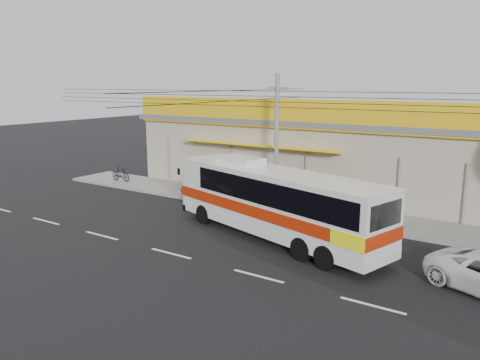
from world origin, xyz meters
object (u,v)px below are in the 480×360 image
object	(u,v)px
coach_bus	(278,200)
motorbike_red	(195,188)
utility_pole	(277,98)
motorbike_dark	(121,174)

from	to	relation	value
coach_bus	motorbike_red	xyz separation A→B (m)	(-7.54, 3.85, -1.18)
motorbike_red	utility_pole	xyz separation A→B (m)	(5.17, 0.31, 5.22)
motorbike_red	utility_pole	bearing A→B (deg)	-110.55
motorbike_red	motorbike_dark	distance (m)	6.76
motorbike_red	motorbike_dark	bearing A→B (deg)	61.16
motorbike_dark	motorbike_red	bearing A→B (deg)	-95.79
motorbike_red	utility_pole	world-z (taller)	utility_pole
coach_bus	utility_pole	distance (m)	6.26
utility_pole	motorbike_dark	bearing A→B (deg)	178.77
coach_bus	motorbike_dark	distance (m)	14.99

